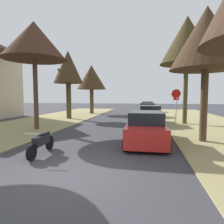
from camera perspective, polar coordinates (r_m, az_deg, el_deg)
The scene contains 12 objects.
ground_plane at distance 5.90m, azimuth -12.48°, elevation -18.37°, with size 120.00×120.00×0.00m, color #38383D.
stop_sign_far at distance 17.57m, azimuth 18.72°, elevation 3.90°, with size 0.81×0.68×2.92m.
street_tree_right_mid_a at distance 10.94m, azimuth 26.52°, elevation 19.09°, with size 3.47×3.47×6.64m.
street_tree_right_mid_b at distance 17.53m, azimuth 21.63°, elevation 19.34°, with size 4.25×4.25×8.76m.
street_tree_left_mid_a at distance 14.64m, azimuth -22.39°, elevation 19.13°, with size 4.26×4.26×7.30m.
street_tree_left_mid_b at distance 20.40m, azimuth -13.06°, elevation 12.77°, with size 2.98×2.98×6.95m.
street_tree_left_far at distance 26.00m, azimuth -6.19°, elevation 10.22°, with size 3.87×3.87×6.46m.
parked_sedan_red at distance 9.58m, azimuth 10.17°, elevation -4.88°, with size 1.97×4.41×1.57m.
parked_sedan_green at distance 16.26m, azimuth 11.31°, elevation -1.02°, with size 1.97×4.41×1.57m.
parked_sedan_white at distance 22.56m, azimuth 10.55°, elevation 0.53°, with size 1.97×4.41×1.57m.
parked_sedan_tan at distance 29.75m, azimuth 10.52°, elevation 1.50°, with size 1.97×4.41×1.57m.
parked_motorcycle at distance 8.10m, azimuth -20.42°, elevation -8.58°, with size 0.60×2.05×0.97m.
Camera 1 is at (2.12, -5.00, 2.29)m, focal length 30.41 mm.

